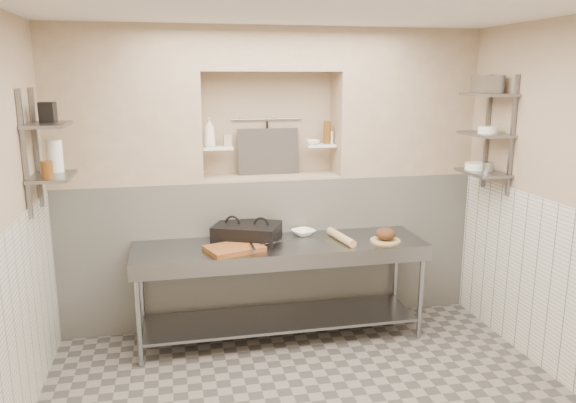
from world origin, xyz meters
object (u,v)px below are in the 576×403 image
object	(u,v)px
bowl_alcove	(313,142)
cutting_board	(234,248)
prep_table	(281,271)
panini_press	(247,232)
bottle_soap	(209,132)
rolling_pin	(341,237)
mixing_bowl	(303,232)
bread_loaf	(386,234)
jug_left	(55,156)

from	to	relation	value
bowl_alcove	cutting_board	bearing A→B (deg)	-141.84
prep_table	panini_press	world-z (taller)	panini_press
bottle_soap	bowl_alcove	bearing A→B (deg)	1.38
bowl_alcove	panini_press	bearing A→B (deg)	-151.10
rolling_pin	bottle_soap	size ratio (longest dim) A/B	1.69
mixing_bowl	bread_loaf	world-z (taller)	bread_loaf
bread_loaf	bowl_alcove	distance (m)	1.14
mixing_bowl	bowl_alcove	size ratio (longest dim) A/B	1.52
rolling_pin	bowl_alcove	distance (m)	1.00
mixing_bowl	bottle_soap	world-z (taller)	bottle_soap
mixing_bowl	bottle_soap	xyz separation A→B (m)	(-0.83, 0.30, 0.93)
bowl_alcove	rolling_pin	bearing A→B (deg)	-78.47
bottle_soap	jug_left	world-z (taller)	bottle_soap
bread_loaf	panini_press	bearing A→B (deg)	166.61
panini_press	prep_table	bearing A→B (deg)	-8.55
mixing_bowl	bottle_soap	bearing A→B (deg)	159.97
panini_press	bread_loaf	world-z (taller)	panini_press
panini_press	bowl_alcove	distance (m)	1.11
prep_table	cutting_board	xyz separation A→B (m)	(-0.43, -0.11, 0.28)
bread_loaf	jug_left	distance (m)	2.88
bottle_soap	bowl_alcove	distance (m)	1.00
panini_press	jug_left	xyz separation A→B (m)	(-1.55, -0.14, 0.76)
rolling_pin	prep_table	bearing A→B (deg)	178.00
rolling_pin	bread_loaf	distance (m)	0.40
prep_table	bowl_alcove	xyz separation A→B (m)	(0.43, 0.57, 1.09)
panini_press	cutting_board	xyz separation A→B (m)	(-0.15, -0.28, -0.06)
cutting_board	jug_left	bearing A→B (deg)	174.28
jug_left	panini_press	bearing A→B (deg)	5.30
rolling_pin	bottle_soap	bearing A→B (deg)	153.28
panini_press	bottle_soap	size ratio (longest dim) A/B	2.48
prep_table	bottle_soap	world-z (taller)	bottle_soap
prep_table	bowl_alcove	world-z (taller)	bowl_alcove
prep_table	cutting_board	bearing A→B (deg)	-165.50
jug_left	bottle_soap	bearing A→B (deg)	22.02
prep_table	bread_loaf	xyz separation A→B (m)	(0.94, -0.12, 0.33)
panini_press	cutting_board	world-z (taller)	panini_press
cutting_board	mixing_bowl	size ratio (longest dim) A/B	2.21
cutting_board	mixing_bowl	xyz separation A→B (m)	(0.69, 0.35, 0.00)
panini_press	cutting_board	bearing A→B (deg)	-94.31
mixing_bowl	rolling_pin	world-z (taller)	rolling_pin
panini_press	rolling_pin	world-z (taller)	panini_press
panini_press	bowl_alcove	world-z (taller)	bowl_alcove
cutting_board	bowl_alcove	size ratio (longest dim) A/B	3.35
rolling_pin	bottle_soap	world-z (taller)	bottle_soap
prep_table	bottle_soap	xyz separation A→B (m)	(-0.56, 0.54, 1.21)
cutting_board	bread_loaf	size ratio (longest dim) A/B	2.51
bottle_soap	cutting_board	bearing A→B (deg)	-78.34
bread_loaf	cutting_board	bearing A→B (deg)	179.75
bread_loaf	bowl_alcove	size ratio (longest dim) A/B	1.34
rolling_pin	mixing_bowl	bearing A→B (deg)	138.01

